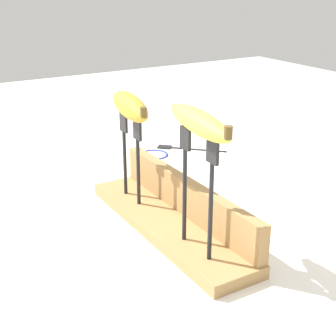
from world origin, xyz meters
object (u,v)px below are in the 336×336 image
object	(u,v)px
fork_stand_right	(198,182)
fork_fallen_near	(182,148)
banana_raised_left	(130,106)
wire_coil	(154,154)
banana_raised_right	(199,122)
fork_stand_left	(131,151)

from	to	relation	value
fork_stand_right	fork_fallen_near	distance (m)	0.58
banana_raised_left	fork_fallen_near	size ratio (longest dim) A/B	1.28
banana_raised_left	wire_coil	bearing A→B (deg)	143.00
banana_raised_right	wire_coil	distance (m)	0.57
fork_stand_left	banana_raised_right	bearing A→B (deg)	0.00
fork_stand_right	banana_raised_left	size ratio (longest dim) A/B	1.06
fork_stand_right	fork_fallen_near	world-z (taller)	fork_stand_right
fork_stand_right	banana_raised_left	bearing A→B (deg)	180.00
fork_stand_left	fork_fallen_near	xyz separation A→B (m)	(-0.26, 0.28, -0.12)
fork_stand_left	banana_raised_right	size ratio (longest dim) A/B	0.87
banana_raised_left	wire_coil	world-z (taller)	banana_raised_left
fork_stand_right	banana_raised_right	world-z (taller)	banana_raised_right
fork_fallen_near	wire_coil	size ratio (longest dim) A/B	1.92
fork_stand_left	banana_raised_left	world-z (taller)	banana_raised_left
fork_fallen_near	fork_stand_right	bearing A→B (deg)	-30.18
fork_stand_left	fork_stand_right	distance (m)	0.23
fork_stand_left	banana_raised_right	world-z (taller)	banana_raised_right
banana_raised_left	fork_fallen_near	distance (m)	0.44
fork_fallen_near	wire_coil	distance (m)	0.09
banana_raised_left	fork_stand_left	bearing A→B (deg)	-10.55
fork_stand_left	banana_raised_left	size ratio (longest dim) A/B	0.90
banana_raised_right	wire_coil	size ratio (longest dim) A/B	2.53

